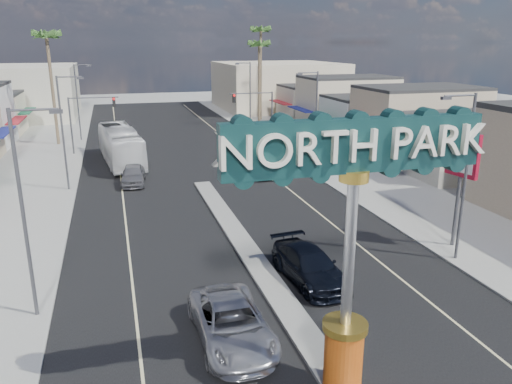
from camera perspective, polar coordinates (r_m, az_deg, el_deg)
ground at (r=43.11m, az=-6.44°, el=1.29°), size 160.00×160.00×0.00m
road at (r=43.11m, az=-6.45°, el=1.29°), size 20.00×120.00×0.01m
median_island at (r=28.29m, az=-0.82°, el=-6.86°), size 1.30×30.00×0.16m
sidewalk_left at (r=43.16m, az=-25.07°, el=-0.12°), size 8.00×120.00×0.12m
sidewalk_right at (r=47.37m, az=10.49°, el=2.59°), size 8.00×120.00×0.12m
storefront_row_right at (r=62.74m, az=13.63°, el=8.57°), size 12.00×42.00×6.00m
backdrop_far_left at (r=87.66m, az=-26.46°, el=10.17°), size 20.00×20.00×8.00m
backdrop_far_right at (r=91.01m, az=2.46°, el=12.05°), size 20.00×20.00×8.00m
gateway_sign at (r=15.65m, az=10.82°, el=-4.04°), size 8.20×1.50×9.15m
traffic_signal_left at (r=55.52m, az=-18.63°, el=8.49°), size 5.09×0.45×6.00m
traffic_signal_right at (r=57.73m, az=0.11°, el=9.64°), size 5.09×0.45×6.00m
streetlight_l_near at (r=22.25m, az=-24.77°, el=-1.39°), size 2.03×0.22×9.00m
streetlight_l_mid at (r=41.66m, az=-21.06°, el=6.88°), size 2.03×0.22×9.00m
streetlight_l_far at (r=63.44m, az=-19.61°, el=10.05°), size 2.03×0.22×9.00m
streetlight_r_near at (r=27.91m, az=22.64°, el=2.31°), size 2.03×0.22×9.00m
streetlight_r_mid at (r=44.94m, az=6.70°, el=8.51°), size 2.03×0.22×9.00m
streetlight_r_far at (r=65.64m, az=-0.81°, el=11.19°), size 2.03×0.22×9.00m
palm_left_far at (r=61.33m, az=-22.78°, el=15.58°), size 2.60×2.60×13.10m
palm_right_mid at (r=69.88m, az=0.38°, el=16.07°), size 2.60×2.60×12.10m
palm_right_far at (r=76.21m, az=0.55°, el=17.47°), size 2.60×2.60×14.10m
suv_left at (r=20.29m, az=-2.81°, el=-14.74°), size 2.77×5.88×1.63m
suv_right at (r=25.06m, az=6.13°, el=-8.35°), size 2.79×5.81×1.63m
car_parked_left at (r=42.93m, az=-13.86°, el=1.95°), size 2.37×4.91×1.62m
car_parked_right at (r=44.49m, az=0.43°, el=3.03°), size 1.97×5.31×1.73m
city_bus at (r=50.65m, az=-15.23°, el=5.16°), size 4.25×12.84×3.51m
bank_pylon_sign at (r=29.86m, az=22.50°, el=3.28°), size 0.69×2.07×6.60m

